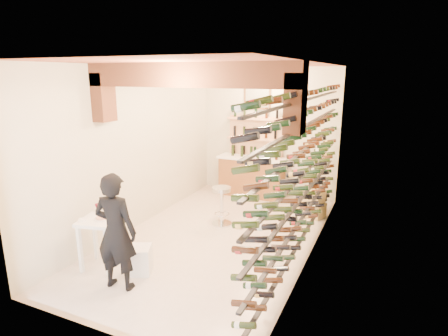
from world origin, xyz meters
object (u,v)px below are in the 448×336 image
at_px(white_stool, 140,260).
at_px(person, 116,232).
at_px(back_counter, 251,175).
at_px(crate_lower, 311,209).
at_px(chrome_barstool, 222,203).
at_px(wine_rack, 301,167).
at_px(tasting_table, 100,228).

height_order(white_stool, person, person).
bearing_deg(white_stool, back_counter, 86.65).
xyz_separation_m(person, crate_lower, (1.99, 3.97, -0.70)).
bearing_deg(person, chrome_barstool, -105.46).
bearing_deg(white_stool, wine_rack, 38.73).
xyz_separation_m(back_counter, white_stool, (-0.25, -4.32, -0.32)).
xyz_separation_m(white_stool, chrome_barstool, (0.36, 2.28, 0.25)).
distance_m(white_stool, person, 0.79).
distance_m(back_counter, person, 4.79).
relative_size(person, chrome_barstool, 2.16).
xyz_separation_m(wine_rack, chrome_barstool, (-1.72, 0.61, -1.08)).
height_order(wine_rack, chrome_barstool, wine_rack).
relative_size(wine_rack, back_counter, 3.35).
height_order(tasting_table, chrome_barstool, tasting_table).
height_order(tasting_table, person, person).
relative_size(back_counter, crate_lower, 3.16).
height_order(person, crate_lower, person).
relative_size(tasting_table, white_stool, 2.31).
relative_size(white_stool, crate_lower, 0.80).
bearing_deg(crate_lower, chrome_barstool, -142.06).
height_order(chrome_barstool, crate_lower, chrome_barstool).
xyz_separation_m(back_counter, tasting_table, (-0.93, -4.41, 0.14)).
bearing_deg(person, white_stool, -101.45).
relative_size(white_stool, person, 0.25).
xyz_separation_m(tasting_table, crate_lower, (2.63, 3.61, -0.51)).
distance_m(wine_rack, crate_lower, 2.32).
distance_m(person, crate_lower, 4.50).
bearing_deg(tasting_table, white_stool, -6.00).
xyz_separation_m(back_counter, crate_lower, (1.70, -0.80, -0.37)).
bearing_deg(back_counter, chrome_barstool, -86.95).
xyz_separation_m(white_stool, person, (-0.03, -0.45, 0.65)).
height_order(back_counter, tasting_table, back_counter).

